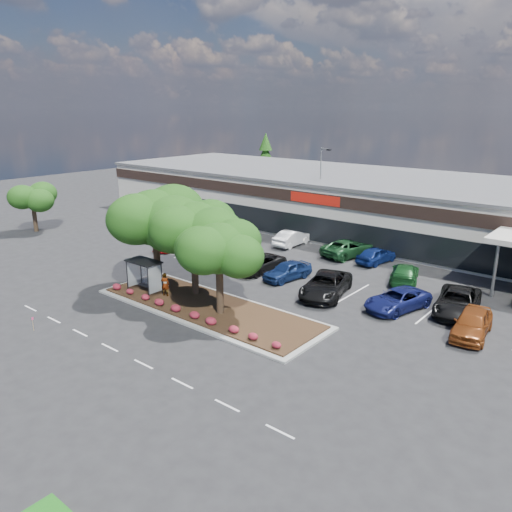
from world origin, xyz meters
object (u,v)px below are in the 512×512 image
Objects in this scene: light_pole at (320,196)px; survey_stake at (33,322)px; car_0 at (171,242)px; car_1 at (213,243)px.

light_pole is 10.00× the size of survey_stake.
car_0 is at bearing 113.21° from survey_stake.
car_0 is (-8.34, -14.92, -3.59)m from light_pole.
survey_stake is at bearing -82.64° from car_1.
survey_stake is 0.22× the size of car_1.
car_0 is at bearing -119.19° from light_pole.
light_pole is at bearing 43.71° from car_0.
car_1 is at bearing 101.75° from survey_stake.
light_pole is 13.81m from car_1.
car_1 reaches higher than survey_stake.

